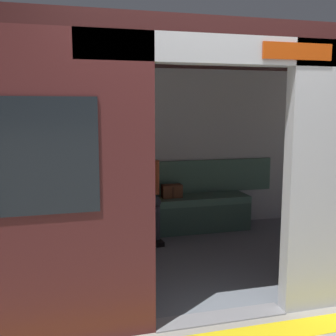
{
  "coord_description": "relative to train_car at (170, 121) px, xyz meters",
  "views": [
    {
      "loc": [
        1.17,
        2.8,
        1.64
      ],
      "look_at": [
        0.09,
        -1.24,
        1.01
      ],
      "focal_mm": 43.83,
      "sensor_mm": 36.0,
      "label": 1
    }
  ],
  "objects": [
    {
      "name": "ground_plane",
      "position": [
        -0.08,
        1.2,
        -1.5
      ],
      "size": [
        60.0,
        60.0,
        0.0
      ],
      "primitive_type": "plane",
      "color": "gray"
    },
    {
      "name": "train_car",
      "position": [
        0.0,
        0.0,
        0.0
      ],
      "size": [
        6.4,
        2.71,
        2.26
      ],
      "color": "silver",
      "rests_on": "ground_plane"
    },
    {
      "name": "bench_seat",
      "position": [
        -0.08,
        -1.0,
        -1.14
      ],
      "size": [
        2.55,
        0.44,
        0.46
      ],
      "color": "#4C7566",
      "rests_on": "ground_plane"
    },
    {
      "name": "person_seated",
      "position": [
        0.13,
        -0.95,
        -0.82
      ],
      "size": [
        0.55,
        0.71,
        1.19
      ],
      "color": "#CC5933",
      "rests_on": "ground_plane"
    },
    {
      "name": "handbag",
      "position": [
        -0.32,
        -1.06,
        -0.95
      ],
      "size": [
        0.26,
        0.15,
        0.17
      ],
      "color": "brown",
      "rests_on": "bench_seat"
    },
    {
      "name": "book",
      "position": [
        0.46,
        -1.02,
        -1.02
      ],
      "size": [
        0.24,
        0.27,
        0.03
      ],
      "primitive_type": "cube",
      "rotation": [
        0.0,
        0.0,
        -0.51
      ],
      "color": "#B22D2D",
      "rests_on": "bench_seat"
    },
    {
      "name": "grab_pole_door",
      "position": [
        0.39,
        0.78,
        -0.44
      ],
      "size": [
        0.04,
        0.04,
        2.12
      ],
      "primitive_type": "cylinder",
      "color": "silver",
      "rests_on": "ground_plane"
    }
  ]
}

